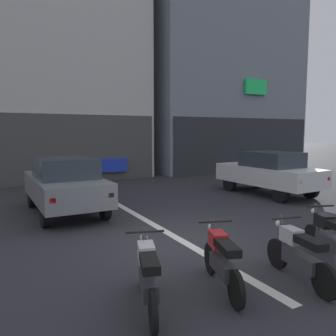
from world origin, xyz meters
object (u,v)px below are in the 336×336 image
car_grey_crossing_near (65,183)px  motorcycle_silver_row_centre (299,254)px  motorcycle_black_row_right_mid (330,236)px  motorcycle_white_row_leftmost (148,275)px  motorcycle_red_row_left_mid (222,259)px  car_blue_down_street (100,160)px  car_white_parked_kerbside (269,172)px

car_grey_crossing_near → motorcycle_silver_row_centre: 6.82m
motorcycle_black_row_right_mid → motorcycle_white_row_leftmost: bearing=179.4°
motorcycle_white_row_leftmost → motorcycle_red_row_left_mid: (1.22, -0.02, 0.00)m
motorcycle_white_row_leftmost → motorcycle_silver_row_centre: (2.44, -0.39, 0.00)m
car_blue_down_street → motorcycle_silver_row_centre: bearing=-93.7°
car_white_parked_kerbside → motorcycle_silver_row_centre: (-5.03, -5.79, -0.43)m
motorcycle_white_row_leftmost → motorcycle_red_row_left_mid: size_ratio=1.00×
car_grey_crossing_near → car_blue_down_street: bearing=67.1°
car_grey_crossing_near → motorcycle_red_row_left_mid: bearing=-79.0°
car_white_parked_kerbside → motorcycle_white_row_leftmost: 9.23m
car_blue_down_street → motorcycle_red_row_left_mid: bearing=-98.8°
car_blue_down_street → motorcycle_white_row_leftmost: (-3.36, -13.81, -0.43)m
car_blue_down_street → motorcycle_silver_row_centre: car_blue_down_street is taller
motorcycle_black_row_right_mid → car_white_parked_kerbside: bearing=55.0°
car_grey_crossing_near → motorcycle_black_row_right_mid: (3.61, -6.02, -0.43)m
car_white_parked_kerbside → motorcycle_white_row_leftmost: bearing=-144.2°
car_blue_down_street → motorcycle_black_row_right_mid: (0.30, -13.85, -0.43)m
car_blue_down_street → motorcycle_red_row_left_mid: 14.00m
motorcycle_red_row_left_mid → motorcycle_silver_row_centre: size_ratio=0.98×
motorcycle_black_row_right_mid → motorcycle_red_row_left_mid: bearing=179.5°
motorcycle_silver_row_centre → car_white_parked_kerbside: bearing=49.0°
motorcycle_silver_row_centre → car_blue_down_street: bearing=86.3°
car_white_parked_kerbside → car_blue_down_street: same height
car_white_parked_kerbside → motorcycle_black_row_right_mid: bearing=-125.0°
car_blue_down_street → motorcycle_red_row_left_mid: (-2.14, -13.83, -0.43)m
car_grey_crossing_near → motorcycle_red_row_left_mid: 6.12m
car_blue_down_street → car_white_parked_kerbside: bearing=-64.0°
car_grey_crossing_near → car_blue_down_street: 8.50m
car_white_parked_kerbside → motorcycle_black_row_right_mid: 6.65m
car_blue_down_street → motorcycle_black_row_right_mid: bearing=-88.8°
car_white_parked_kerbside → car_blue_down_street: (-4.11, 8.42, 0.00)m
motorcycle_red_row_left_mid → car_blue_down_street: bearing=81.2°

